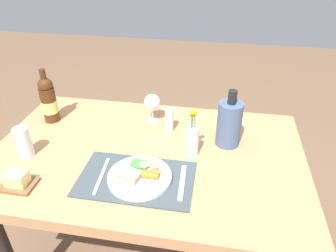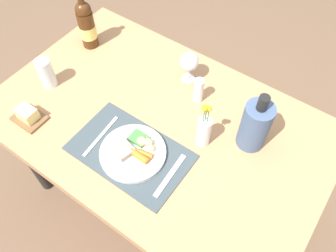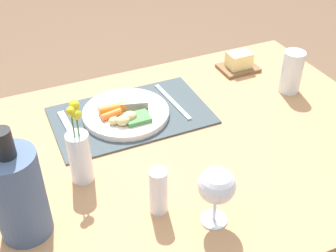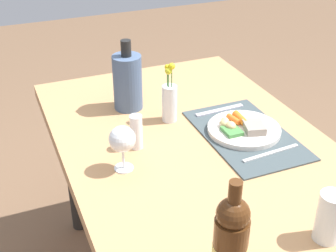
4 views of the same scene
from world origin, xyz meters
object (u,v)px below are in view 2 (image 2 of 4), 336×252
at_px(dining_table, 159,133).
at_px(wine_bottle, 87,25).
at_px(dinner_plate, 133,151).
at_px(wine_glass, 189,62).
at_px(fork, 101,136).
at_px(salt_shaker, 199,90).
at_px(knife, 170,175).
at_px(flower_vase, 204,130).
at_px(cooler_bottle, 255,125).
at_px(butter_dish, 28,115).
at_px(water_tumbler, 47,74).

bearing_deg(dining_table, wine_bottle, 161.04).
height_order(dinner_plate, wine_glass, wine_glass).
distance_m(fork, wine_bottle, 0.57).
height_order(fork, salt_shaker, salt_shaker).
bearing_deg(knife, flower_vase, 82.72).
distance_m(fork, knife, 0.32).
relative_size(dining_table, flower_vase, 6.14).
xyz_separation_m(cooler_bottle, flower_vase, (-0.15, -0.11, -0.03)).
relative_size(dinner_plate, wine_glass, 1.71).
bearing_deg(knife, dinner_plate, 177.87).
distance_m(knife, butter_dish, 0.64).
height_order(water_tumbler, salt_shaker, water_tumbler).
height_order(water_tumbler, flower_vase, flower_vase).
relative_size(butter_dish, wine_glass, 0.87).
relative_size(knife, cooler_bottle, 0.74).
height_order(wine_bottle, salt_shaker, wine_bottle).
distance_m(cooler_bottle, salt_shaker, 0.29).
height_order(fork, knife, same).
xyz_separation_m(knife, wine_glass, (-0.22, 0.45, 0.10)).
height_order(cooler_bottle, flower_vase, cooler_bottle).
distance_m(knife, salt_shaker, 0.39).
height_order(dining_table, flower_vase, flower_vase).
distance_m(wine_bottle, salt_shaker, 0.62).
height_order(cooler_bottle, salt_shaker, cooler_bottle).
bearing_deg(salt_shaker, water_tumbler, -152.56).
xyz_separation_m(fork, butter_dish, (-0.30, -0.10, 0.02)).
bearing_deg(dinner_plate, wine_glass, 95.83).
distance_m(salt_shaker, wine_glass, 0.13).
relative_size(wine_bottle, wine_glass, 1.90).
relative_size(wine_bottle, cooler_bottle, 1.04).
distance_m(fork, flower_vase, 0.41).
bearing_deg(dinner_plate, flower_vase, 47.49).
bearing_deg(knife, wine_glass, 112.81).
height_order(knife, wine_bottle, wine_bottle).
xyz_separation_m(dinner_plate, salt_shaker, (0.05, 0.37, 0.04)).
xyz_separation_m(wine_bottle, butter_dish, (0.10, -0.48, -0.09)).
bearing_deg(wine_glass, water_tumbler, -141.83).
height_order(fork, water_tumbler, water_tumbler).
relative_size(butter_dish, flower_vase, 0.57).
relative_size(dinner_plate, water_tumbler, 1.84).
bearing_deg(dinner_plate, salt_shaker, 81.72).
xyz_separation_m(knife, wine_bottle, (-0.73, 0.36, 0.11)).
bearing_deg(dining_table, butter_dish, -145.99).
bearing_deg(butter_dish, knife, 10.85).
bearing_deg(flower_vase, fork, -147.61).
distance_m(wine_bottle, flower_vase, 0.76).
xyz_separation_m(knife, flower_vase, (0.02, 0.20, 0.07)).
bearing_deg(wine_glass, cooler_bottle, -20.20).
distance_m(dinner_plate, wine_glass, 0.46).
bearing_deg(butter_dish, cooler_bottle, 28.30).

